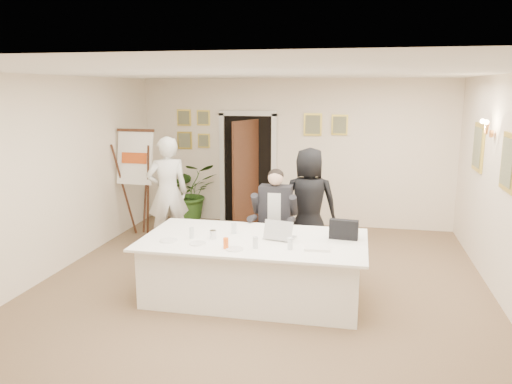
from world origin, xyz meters
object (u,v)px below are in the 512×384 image
at_px(seated_man, 275,218).
at_px(oj_glass, 226,243).
at_px(potted_palm, 189,192).
at_px(paper_stack, 317,248).
at_px(standing_man, 168,193).
at_px(standing_woman, 309,204).
at_px(laptop, 280,227).
at_px(conference_table, 254,267).
at_px(flip_chart, 139,188).
at_px(laptop_bag, 344,230).
at_px(steel_jug, 213,235).

distance_m(seated_man, oj_glass, 1.63).
xyz_separation_m(potted_palm, paper_stack, (2.83, -3.60, 0.19)).
bearing_deg(seated_man, oj_glass, -88.99).
distance_m(standing_man, standing_woman, 2.35).
bearing_deg(standing_man, potted_palm, -112.33).
height_order(seated_man, oj_glass, seated_man).
distance_m(seated_man, laptop, 1.09).
relative_size(conference_table, oj_glass, 21.45).
distance_m(flip_chart, standing_man, 0.95).
bearing_deg(paper_stack, seated_man, 117.69).
bearing_deg(paper_stack, laptop, 144.79).
bearing_deg(laptop, potted_palm, 137.78).
bearing_deg(laptop_bag, conference_table, -164.08).
relative_size(potted_palm, laptop, 3.18).
relative_size(seated_man, steel_jug, 13.58).
bearing_deg(potted_palm, seated_man, -46.43).
bearing_deg(conference_table, laptop, 15.21).
bearing_deg(steel_jug, laptop, 13.81).
xyz_separation_m(seated_man, paper_stack, (0.74, -1.40, 0.04)).
xyz_separation_m(oj_glass, steel_jug, (-0.26, 0.34, -0.01)).
bearing_deg(standing_woman, standing_man, -9.06).
relative_size(flip_chart, steel_jug, 17.13).
relative_size(laptop_bag, oj_glass, 2.72).
distance_m(standing_woman, potted_palm, 3.06).
bearing_deg(potted_palm, laptop, -54.35).
bearing_deg(paper_stack, potted_palm, 128.15).
bearing_deg(standing_woman, steel_jug, 53.17).
height_order(standing_man, laptop, standing_man).
height_order(flip_chart, paper_stack, flip_chart).
xyz_separation_m(seated_man, flip_chart, (-2.67, 1.16, 0.12)).
xyz_separation_m(flip_chart, laptop, (2.90, -2.21, 0.04)).
height_order(flip_chart, laptop_bag, flip_chart).
bearing_deg(standing_woman, flip_chart, -18.60).
distance_m(flip_chart, laptop_bag, 4.24).
bearing_deg(flip_chart, conference_table, -41.56).
height_order(standing_woman, oj_glass, standing_woman).
height_order(seated_man, standing_woman, standing_woman).
bearing_deg(potted_palm, laptop_bag, -45.17).
relative_size(seated_man, potted_palm, 1.24).
bearing_deg(conference_table, laptop_bag, 10.49).
xyz_separation_m(conference_table, steel_jug, (-0.50, -0.11, 0.44)).
height_order(flip_chart, standing_man, flip_chart).
bearing_deg(paper_stack, standing_man, 142.76).
relative_size(conference_table, seated_man, 1.87).
bearing_deg(laptop_bag, steel_jug, -163.32).
distance_m(potted_palm, laptop, 4.01).
relative_size(potted_palm, paper_stack, 4.09).
bearing_deg(flip_chart, standing_man, -36.07).
height_order(conference_table, seated_man, seated_man).
relative_size(standing_man, oj_glass, 14.30).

